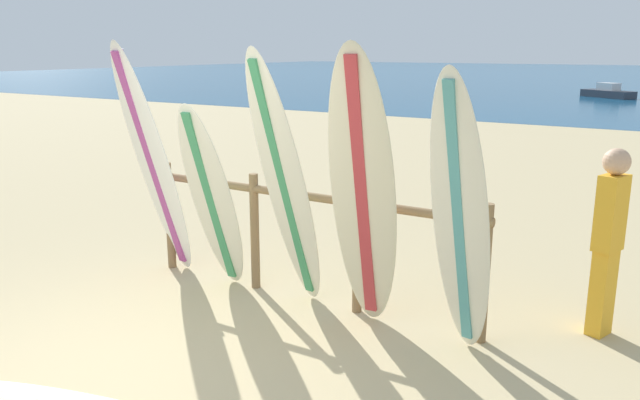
# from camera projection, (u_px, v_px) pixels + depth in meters

# --- Properties ---
(ground_plane) EXTENTS (120.00, 120.00, 0.00)m
(ground_plane) POSITION_uv_depth(u_px,v_px,m) (99.00, 384.00, 4.60)
(ground_plane) COLOR tan
(surfboard_rack) EXTENTS (3.62, 0.09, 1.19)m
(surfboard_rack) POSITION_uv_depth(u_px,v_px,m) (304.00, 224.00, 5.99)
(surfboard_rack) COLOR olive
(surfboard_rack) RESTS_ON ground
(surfboard_leaning_far_left) EXTENTS (0.66, 0.86, 2.48)m
(surfboard_leaning_far_left) POSITION_uv_depth(u_px,v_px,m) (153.00, 163.00, 6.47)
(surfboard_leaning_far_left) COLOR white
(surfboard_leaning_far_left) RESTS_ON ground
(surfboard_leaning_left) EXTENTS (0.53, 0.73, 1.92)m
(surfboard_leaning_left) POSITION_uv_depth(u_px,v_px,m) (212.00, 199.00, 6.12)
(surfboard_leaning_left) COLOR silver
(surfboard_leaning_left) RESTS_ON ground
(surfboard_leaning_center_left) EXTENTS (0.54, 0.92, 2.42)m
(surfboard_leaning_center_left) POSITION_uv_depth(u_px,v_px,m) (285.00, 185.00, 5.59)
(surfboard_leaning_center_left) COLOR silver
(surfboard_leaning_center_left) RESTS_ON ground
(surfboard_leaning_center) EXTENTS (0.64, 0.70, 2.46)m
(surfboard_leaning_center) POSITION_uv_depth(u_px,v_px,m) (363.00, 193.00, 5.18)
(surfboard_leaning_center) COLOR beige
(surfboard_leaning_center) RESTS_ON ground
(surfboard_leaning_center_right) EXTENTS (0.56, 0.70, 2.29)m
(surfboard_leaning_center_right) POSITION_uv_depth(u_px,v_px,m) (460.00, 219.00, 4.72)
(surfboard_leaning_center_right) COLOR silver
(surfboard_leaning_center_right) RESTS_ON ground
(beachgoer_standing) EXTENTS (0.24, 0.30, 1.61)m
(beachgoer_standing) POSITION_uv_depth(u_px,v_px,m) (608.00, 235.00, 5.21)
(beachgoer_standing) COLOR gold
(beachgoer_standing) RESTS_ON ground
(small_boat_offshore) EXTENTS (2.71, 2.25, 0.71)m
(small_boat_offshore) POSITION_uv_depth(u_px,v_px,m) (608.00, 92.00, 31.08)
(small_boat_offshore) COLOR #333842
(small_boat_offshore) RESTS_ON ocean_water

